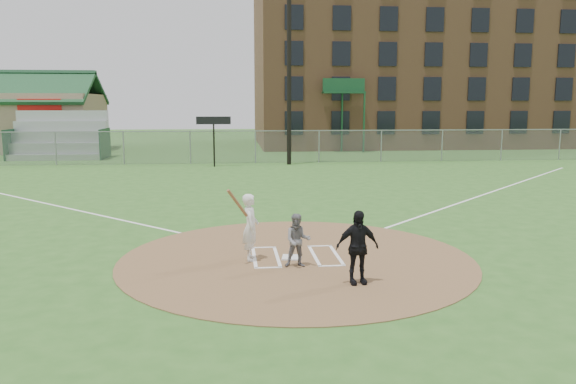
{
  "coord_description": "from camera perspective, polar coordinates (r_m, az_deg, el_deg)",
  "views": [
    {
      "loc": [
        -1.52,
        -12.88,
        3.66
      ],
      "look_at": [
        0.0,
        2.0,
        1.3
      ],
      "focal_mm": 35.0,
      "sensor_mm": 36.0,
      "label": 1
    }
  ],
  "objects": [
    {
      "name": "umpire",
      "position": [
        11.52,
        7.05,
        -5.58
      ],
      "size": [
        0.92,
        0.45,
        1.52
      ],
      "primitive_type": "imported",
      "rotation": [
        0.0,
        0.0,
        0.09
      ],
      "color": "black",
      "rests_on": "dirt_circle"
    },
    {
      "name": "outfield_fence",
      "position": [
        35.01,
        -3.33,
        4.62
      ],
      "size": [
        56.08,
        0.08,
        2.03
      ],
      "color": "slate",
      "rests_on": "ground"
    },
    {
      "name": "batter_at_plate",
      "position": [
        13.15,
        -3.85,
        -3.55
      ],
      "size": [
        0.76,
        0.92,
        1.78
      ],
      "color": "white",
      "rests_on": "dirt_circle"
    },
    {
      "name": "brick_warehouse",
      "position": [
        53.91,
        13.5,
        12.8
      ],
      "size": [
        30.0,
        17.17,
        15.0
      ],
      "color": "brown",
      "rests_on": "ground"
    },
    {
      "name": "home_plate",
      "position": [
        13.46,
        0.39,
        -6.66
      ],
      "size": [
        0.53,
        0.53,
        0.03
      ],
      "primitive_type": "cube",
      "rotation": [
        0.0,
        0.0,
        -0.18
      ],
      "color": "white",
      "rests_on": "dirt_circle"
    },
    {
      "name": "catcher",
      "position": [
        12.62,
        0.99,
        -4.94
      ],
      "size": [
        0.62,
        0.5,
        1.21
      ],
      "primitive_type": "imported",
      "rotation": [
        0.0,
        0.0,
        -0.06
      ],
      "color": "slate",
      "rests_on": "dirt_circle"
    },
    {
      "name": "scoreboard_sign",
      "position": [
        33.12,
        -7.57,
        6.68
      ],
      "size": [
        2.0,
        0.1,
        2.93
      ],
      "color": "black",
      "rests_on": "ground"
    },
    {
      "name": "bleachers",
      "position": [
        40.78,
        -22.27,
        5.39
      ],
      "size": [
        6.08,
        3.2,
        3.2
      ],
      "color": "#B7BABF",
      "rests_on": "ground"
    },
    {
      "name": "dirt_circle",
      "position": [
        13.47,
        0.87,
        -6.75
      ],
      "size": [
        8.4,
        8.4,
        0.02
      ],
      "primitive_type": "cylinder",
      "color": "brown",
      "rests_on": "ground"
    },
    {
      "name": "foul_line_third",
      "position": [
        23.41,
        -24.38,
        -0.82
      ],
      "size": [
        17.04,
        17.04,
        0.01
      ],
      "primitive_type": "cube",
      "rotation": [
        0.0,
        0.0,
        0.79
      ],
      "color": "white",
      "rests_on": "ground"
    },
    {
      "name": "clubhouse",
      "position": [
        48.76,
        -25.75,
        6.59
      ],
      "size": [
        12.2,
        8.71,
        6.23
      ],
      "color": "tan",
      "rests_on": "ground"
    },
    {
      "name": "light_pole",
      "position": [
        34.19,
        0.11,
        13.91
      ],
      "size": [
        1.2,
        0.3,
        12.22
      ],
      "color": "black",
      "rests_on": "ground"
    },
    {
      "name": "foul_line_first",
      "position": [
        24.55,
        19.63,
        -0.12
      ],
      "size": [
        17.04,
        17.04,
        0.01
      ],
      "primitive_type": "cube",
      "rotation": [
        0.0,
        0.0,
        -0.79
      ],
      "color": "white",
      "rests_on": "ground"
    },
    {
      "name": "batters_boxes",
      "position": [
        13.61,
        0.79,
        -6.52
      ],
      "size": [
        2.08,
        1.88,
        0.01
      ],
      "color": "white",
      "rests_on": "dirt_circle"
    },
    {
      "name": "ground",
      "position": [
        13.47,
        0.87,
        -6.79
      ],
      "size": [
        140.0,
        140.0,
        0.0
      ],
      "primitive_type": "plane",
      "color": "#2D5D20",
      "rests_on": "ground"
    }
  ]
}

